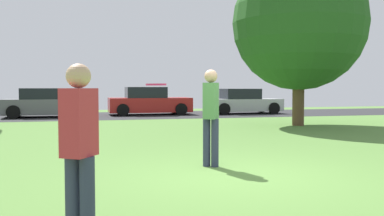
{
  "coord_description": "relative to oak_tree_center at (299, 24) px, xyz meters",
  "views": [
    {
      "loc": [
        -2.51,
        -6.63,
        1.48
      ],
      "look_at": [
        0.0,
        2.94,
        1.0
      ],
      "focal_mm": 39.87,
      "sensor_mm": 36.0,
      "label": 1
    }
  ],
  "objects": [
    {
      "name": "person_thrower",
      "position": [
        -8.19,
        -10.87,
        -2.99
      ],
      "size": [
        0.36,
        0.39,
        1.7
      ],
      "rotation": [
        0.0,
        0.0,
        0.98
      ],
      "color": "#2D334C",
      "rests_on": "ground_plane"
    },
    {
      "name": "road_strip",
      "position": [
        -5.66,
        7.71,
        -3.92
      ],
      "size": [
        44.0,
        6.4,
        0.01
      ],
      "primitive_type": "cube",
      "color": "#28282B",
      "rests_on": "ground_plane"
    },
    {
      "name": "ground_plane",
      "position": [
        -5.66,
        -8.29,
        -3.93
      ],
      "size": [
        44.0,
        44.0,
        0.0
      ],
      "primitive_type": "plane",
      "color": "#547F38"
    },
    {
      "name": "parked_car_silver",
      "position": [
        0.71,
        7.65,
        -3.29
      ],
      "size": [
        4.16,
        1.95,
        1.41
      ],
      "color": "#B7B7BC",
      "rests_on": "ground_plane"
    },
    {
      "name": "oak_tree_center",
      "position": [
        0.0,
        0.0,
        0.0
      ],
      "size": [
        5.14,
        5.14,
        6.5
      ],
      "color": "brown",
      "rests_on": "ground_plane"
    },
    {
      "name": "parked_car_red",
      "position": [
        -4.59,
        8.02,
        -3.24
      ],
      "size": [
        4.39,
        2.07,
        1.5
      ],
      "color": "#B21E1E",
      "rests_on": "ground_plane"
    },
    {
      "name": "frisbee_disc",
      "position": [
        -7.22,
        -9.43,
        -2.41
      ],
      "size": [
        0.37,
        0.37,
        0.03
      ],
      "color": "#EA2D6B"
    },
    {
      "name": "parked_car_grey",
      "position": [
        -9.88,
        7.45,
        -3.27
      ],
      "size": [
        4.01,
        2.09,
        1.44
      ],
      "color": "slate",
      "rests_on": "ground_plane"
    },
    {
      "name": "person_catcher",
      "position": [
        -5.83,
        -7.38,
        -2.91
      ],
      "size": [
        0.36,
        0.39,
        1.81
      ],
      "rotation": [
        0.0,
        0.0,
        -2.16
      ],
      "color": "#2D334C",
      "rests_on": "ground_plane"
    }
  ]
}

